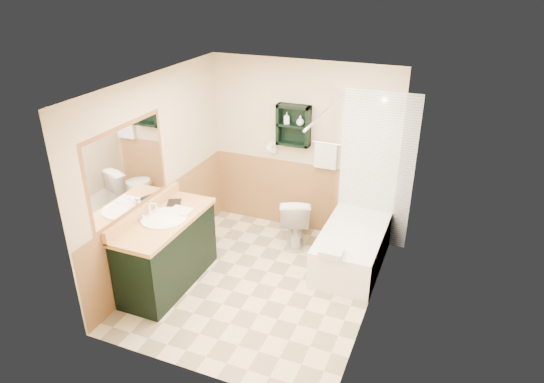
{
  "coord_description": "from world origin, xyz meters",
  "views": [
    {
      "loc": [
        1.95,
        -4.37,
        3.51
      ],
      "look_at": [
        0.09,
        0.2,
        1.15
      ],
      "focal_mm": 32.0,
      "sensor_mm": 36.0,
      "label": 1
    }
  ],
  "objects_px": {
    "wall_shelf": "(293,125)",
    "soap_bottle_a": "(287,121)",
    "vanity_book": "(167,196)",
    "vanity": "(167,252)",
    "toilet": "(295,219)",
    "bathtub": "(353,246)",
    "hair_dryer": "(273,147)",
    "soap_bottle_b": "(300,122)"
  },
  "relations": [
    {
      "from": "hair_dryer",
      "to": "soap_bottle_b",
      "type": "distance_m",
      "value": 0.58
    },
    {
      "from": "bathtub",
      "to": "vanity_book",
      "type": "height_order",
      "value": "vanity_book"
    },
    {
      "from": "hair_dryer",
      "to": "soap_bottle_b",
      "type": "height_order",
      "value": "soap_bottle_b"
    },
    {
      "from": "vanity_book",
      "to": "vanity",
      "type": "bearing_deg",
      "value": -89.25
    },
    {
      "from": "toilet",
      "to": "soap_bottle_a",
      "type": "relative_size",
      "value": 4.72
    },
    {
      "from": "hair_dryer",
      "to": "vanity",
      "type": "distance_m",
      "value": 2.06
    },
    {
      "from": "hair_dryer",
      "to": "toilet",
      "type": "xyz_separation_m",
      "value": [
        0.47,
        -0.36,
        -0.85
      ]
    },
    {
      "from": "wall_shelf",
      "to": "soap_bottle_a",
      "type": "distance_m",
      "value": 0.11
    },
    {
      "from": "wall_shelf",
      "to": "toilet",
      "type": "distance_m",
      "value": 1.26
    },
    {
      "from": "wall_shelf",
      "to": "vanity",
      "type": "distance_m",
      "value": 2.29
    },
    {
      "from": "hair_dryer",
      "to": "bathtub",
      "type": "xyz_separation_m",
      "value": [
        1.33,
        -0.56,
        -0.95
      ]
    },
    {
      "from": "wall_shelf",
      "to": "vanity_book",
      "type": "xyz_separation_m",
      "value": [
        -1.06,
        -1.47,
        -0.57
      ]
    },
    {
      "from": "vanity",
      "to": "vanity_book",
      "type": "relative_size",
      "value": 6.41
    },
    {
      "from": "wall_shelf",
      "to": "soap_bottle_a",
      "type": "relative_size",
      "value": 3.64
    },
    {
      "from": "soap_bottle_a",
      "to": "bathtub",
      "type": "bearing_deg",
      "value": -25.4
    },
    {
      "from": "hair_dryer",
      "to": "toilet",
      "type": "relative_size",
      "value": 0.34
    },
    {
      "from": "wall_shelf",
      "to": "soap_bottle_a",
      "type": "height_order",
      "value": "wall_shelf"
    },
    {
      "from": "vanity",
      "to": "soap_bottle_a",
      "type": "distance_m",
      "value": 2.28
    },
    {
      "from": "hair_dryer",
      "to": "vanity",
      "type": "xyz_separation_m",
      "value": [
        -0.59,
        -1.82,
        -0.76
      ]
    },
    {
      "from": "vanity",
      "to": "soap_bottle_b",
      "type": "xyz_separation_m",
      "value": [
        0.99,
        1.79,
        1.18
      ]
    },
    {
      "from": "hair_dryer",
      "to": "bathtub",
      "type": "height_order",
      "value": "hair_dryer"
    },
    {
      "from": "soap_bottle_a",
      "to": "soap_bottle_b",
      "type": "bearing_deg",
      "value": 0.0
    },
    {
      "from": "bathtub",
      "to": "toilet",
      "type": "relative_size",
      "value": 2.11
    },
    {
      "from": "vanity",
      "to": "soap_bottle_b",
      "type": "bearing_deg",
      "value": 60.95
    },
    {
      "from": "soap_bottle_a",
      "to": "vanity_book",
      "type": "bearing_deg",
      "value": -123.44
    },
    {
      "from": "vanity",
      "to": "hair_dryer",
      "type": "bearing_deg",
      "value": 71.87
    },
    {
      "from": "wall_shelf",
      "to": "soap_bottle_b",
      "type": "bearing_deg",
      "value": -2.94
    },
    {
      "from": "soap_bottle_a",
      "to": "hair_dryer",
      "type": "bearing_deg",
      "value": 171.7
    },
    {
      "from": "toilet",
      "to": "soap_bottle_a",
      "type": "height_order",
      "value": "soap_bottle_a"
    },
    {
      "from": "vanity",
      "to": "toilet",
      "type": "relative_size",
      "value": 1.93
    },
    {
      "from": "wall_shelf",
      "to": "toilet",
      "type": "relative_size",
      "value": 0.77
    },
    {
      "from": "wall_shelf",
      "to": "soap_bottle_a",
      "type": "bearing_deg",
      "value": -176.97
    },
    {
      "from": "hair_dryer",
      "to": "vanity_book",
      "type": "distance_m",
      "value": 1.69
    },
    {
      "from": "vanity",
      "to": "soap_bottle_a",
      "type": "xyz_separation_m",
      "value": [
        0.8,
        1.79,
        1.16
      ]
    },
    {
      "from": "vanity_book",
      "to": "soap_bottle_b",
      "type": "xyz_separation_m",
      "value": [
        1.16,
        1.46,
        0.64
      ]
    },
    {
      "from": "bathtub",
      "to": "soap_bottle_b",
      "type": "height_order",
      "value": "soap_bottle_b"
    },
    {
      "from": "toilet",
      "to": "vanity_book",
      "type": "relative_size",
      "value": 3.32
    },
    {
      "from": "vanity",
      "to": "vanity_book",
      "type": "height_order",
      "value": "vanity_book"
    },
    {
      "from": "soap_bottle_b",
      "to": "vanity_book",
      "type": "bearing_deg",
      "value": -128.37
    },
    {
      "from": "bathtub",
      "to": "vanity_book",
      "type": "relative_size",
      "value": 6.98
    },
    {
      "from": "toilet",
      "to": "soap_bottle_b",
      "type": "distance_m",
      "value": 1.31
    },
    {
      "from": "bathtub",
      "to": "hair_dryer",
      "type": "bearing_deg",
      "value": 157.03
    }
  ]
}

